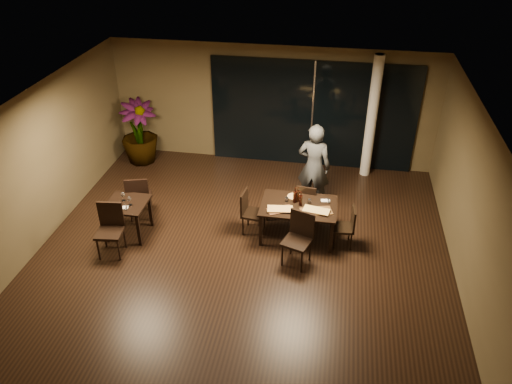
# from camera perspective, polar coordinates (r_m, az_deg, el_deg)

# --- Properties ---
(ground) EXTENTS (8.00, 8.00, 0.00)m
(ground) POSITION_cam_1_polar(r_m,az_deg,el_deg) (9.82, -1.61, -7.15)
(ground) COLOR black
(ground) RESTS_ON ground
(wall_back) EXTENTS (8.00, 0.10, 3.00)m
(wall_back) POSITION_cam_1_polar(r_m,az_deg,el_deg) (12.53, 1.91, 9.91)
(wall_back) COLOR brown
(wall_back) RESTS_ON ground
(wall_front) EXTENTS (8.00, 0.10, 3.00)m
(wall_front) POSITION_cam_1_polar(r_m,az_deg,el_deg) (6.00, -9.81, -19.99)
(wall_front) COLOR brown
(wall_front) RESTS_ON ground
(wall_left) EXTENTS (0.10, 8.00, 3.00)m
(wall_left) POSITION_cam_1_polar(r_m,az_deg,el_deg) (10.45, -24.11, 2.27)
(wall_left) COLOR brown
(wall_left) RESTS_ON ground
(wall_right) EXTENTS (0.10, 8.00, 3.00)m
(wall_right) POSITION_cam_1_polar(r_m,az_deg,el_deg) (9.16, 23.96, -1.93)
(wall_right) COLOR brown
(wall_right) RESTS_ON ground
(ceiling) EXTENTS (8.00, 8.00, 0.04)m
(ceiling) POSITION_cam_1_polar(r_m,az_deg,el_deg) (8.26, -1.93, 9.37)
(ceiling) COLOR silver
(ceiling) RESTS_ON wall_back
(window_panel) EXTENTS (5.00, 0.06, 2.70)m
(window_panel) POSITION_cam_1_polar(r_m,az_deg,el_deg) (12.42, 6.46, 8.77)
(window_panel) COLOR black
(window_panel) RESTS_ON ground
(column) EXTENTS (0.24, 0.24, 3.00)m
(column) POSITION_cam_1_polar(r_m,az_deg,el_deg) (12.09, 13.08, 8.25)
(column) COLOR white
(column) RESTS_ON ground
(main_table) EXTENTS (1.50, 1.00, 0.75)m
(main_table) POSITION_cam_1_polar(r_m,az_deg,el_deg) (9.95, 4.88, -1.85)
(main_table) COLOR black
(main_table) RESTS_ON ground
(side_table) EXTENTS (0.80, 0.80, 0.75)m
(side_table) POSITION_cam_1_polar(r_m,az_deg,el_deg) (10.34, -14.51, -1.79)
(side_table) COLOR black
(side_table) RESTS_ON ground
(chair_main_far) EXTENTS (0.47, 0.47, 0.91)m
(chair_main_far) POSITION_cam_1_polar(r_m,az_deg,el_deg) (10.50, 5.79, -1.01)
(chair_main_far) COLOR black
(chair_main_far) RESTS_ON ground
(chair_main_near) EXTENTS (0.61, 0.61, 1.04)m
(chair_main_near) POSITION_cam_1_polar(r_m,az_deg,el_deg) (9.36, 4.94, -4.97)
(chair_main_near) COLOR black
(chair_main_near) RESTS_ON ground
(chair_main_left) EXTENTS (0.48, 0.48, 0.94)m
(chair_main_left) POSITION_cam_1_polar(r_m,az_deg,el_deg) (10.14, -0.73, -2.04)
(chair_main_left) COLOR black
(chair_main_left) RESTS_ON ground
(chair_main_right) EXTENTS (0.44, 0.44, 0.86)m
(chair_main_right) POSITION_cam_1_polar(r_m,az_deg,el_deg) (9.94, 10.38, -3.72)
(chair_main_right) COLOR black
(chair_main_right) RESTS_ON ground
(chair_side_far) EXTENTS (0.59, 0.59, 1.04)m
(chair_side_far) POSITION_cam_1_polar(r_m,az_deg,el_deg) (10.78, -13.28, -0.39)
(chair_side_far) COLOR black
(chair_side_far) RESTS_ON ground
(chair_side_near) EXTENTS (0.54, 0.54, 1.05)m
(chair_side_near) POSITION_cam_1_polar(r_m,az_deg,el_deg) (9.97, -16.31, -3.75)
(chair_side_near) COLOR black
(chair_side_near) RESTS_ON ground
(diner) EXTENTS (0.73, 0.55, 1.96)m
(diner) POSITION_cam_1_polar(r_m,az_deg,el_deg) (10.82, 6.63, 2.91)
(diner) COLOR #313437
(diner) RESTS_ON ground
(potted_plant) EXTENTS (1.26, 1.26, 1.64)m
(potted_plant) POSITION_cam_1_polar(r_m,az_deg,el_deg) (13.02, -13.22, 6.67)
(potted_plant) COLOR #1E4617
(potted_plant) RESTS_ON ground
(pizza_board_left) EXTENTS (0.55, 0.45, 0.01)m
(pizza_board_left) POSITION_cam_1_polar(r_m,az_deg,el_deg) (9.73, 2.77, -2.05)
(pizza_board_left) COLOR #4C2A18
(pizza_board_left) RESTS_ON main_table
(pizza_board_right) EXTENTS (0.67, 0.47, 0.01)m
(pizza_board_right) POSITION_cam_1_polar(r_m,az_deg,el_deg) (9.75, 6.90, -2.19)
(pizza_board_right) COLOR #4C3118
(pizza_board_right) RESTS_ON main_table
(oblong_pizza_left) EXTENTS (0.50, 0.29, 0.02)m
(oblong_pizza_left) POSITION_cam_1_polar(r_m,az_deg,el_deg) (9.72, 2.77, -1.97)
(oblong_pizza_left) COLOR maroon
(oblong_pizza_left) RESTS_ON pizza_board_left
(oblong_pizza_right) EXTENTS (0.52, 0.31, 0.02)m
(oblong_pizza_right) POSITION_cam_1_polar(r_m,az_deg,el_deg) (9.74, 6.90, -2.11)
(oblong_pizza_right) COLOR #6A1009
(oblong_pizza_right) RESTS_ON pizza_board_right
(round_pizza) EXTENTS (0.27, 0.27, 0.01)m
(round_pizza) POSITION_cam_1_polar(r_m,az_deg,el_deg) (10.15, 4.36, -0.53)
(round_pizza) COLOR red
(round_pizza) RESTS_ON main_table
(bottle_a) EXTENTS (0.07, 0.07, 0.33)m
(bottle_a) POSITION_cam_1_polar(r_m,az_deg,el_deg) (9.90, 4.48, -0.36)
(bottle_a) COLOR black
(bottle_a) RESTS_ON main_table
(bottle_b) EXTENTS (0.07, 0.07, 0.30)m
(bottle_b) POSITION_cam_1_polar(r_m,az_deg,el_deg) (9.83, 5.14, -0.76)
(bottle_b) COLOR black
(bottle_b) RESTS_ON main_table
(bottle_c) EXTENTS (0.07, 0.07, 0.33)m
(bottle_c) POSITION_cam_1_polar(r_m,az_deg,el_deg) (9.93, 4.79, -0.27)
(bottle_c) COLOR black
(bottle_c) RESTS_ON main_table
(tumbler_left) EXTENTS (0.07, 0.07, 0.08)m
(tumbler_left) POSITION_cam_1_polar(r_m,az_deg,el_deg) (9.99, 3.53, -0.85)
(tumbler_left) COLOR white
(tumbler_left) RESTS_ON main_table
(tumbler_right) EXTENTS (0.07, 0.07, 0.08)m
(tumbler_right) POSITION_cam_1_polar(r_m,az_deg,el_deg) (9.97, 6.14, -1.06)
(tumbler_right) COLOR white
(tumbler_right) RESTS_ON main_table
(napkin_near) EXTENTS (0.19, 0.12, 0.01)m
(napkin_near) POSITION_cam_1_polar(r_m,az_deg,el_deg) (9.77, 8.02, -2.19)
(napkin_near) COLOR white
(napkin_near) RESTS_ON main_table
(napkin_far) EXTENTS (0.19, 0.13, 0.01)m
(napkin_far) POSITION_cam_1_polar(r_m,az_deg,el_deg) (10.09, 7.94, -0.99)
(napkin_far) COLOR white
(napkin_far) RESTS_ON main_table
(wine_glass_a) EXTENTS (0.08, 0.08, 0.18)m
(wine_glass_a) POSITION_cam_1_polar(r_m,az_deg,el_deg) (10.31, -14.95, -0.53)
(wine_glass_a) COLOR white
(wine_glass_a) RESTS_ON side_table
(wine_glass_b) EXTENTS (0.08, 0.08, 0.18)m
(wine_glass_b) POSITION_cam_1_polar(r_m,az_deg,el_deg) (10.13, -14.24, -1.02)
(wine_glass_b) COLOR white
(wine_glass_b) RESTS_ON side_table
(side_napkin) EXTENTS (0.20, 0.16, 0.01)m
(side_napkin) POSITION_cam_1_polar(r_m,az_deg,el_deg) (10.12, -14.90, -1.74)
(side_napkin) COLOR silver
(side_napkin) RESTS_ON side_table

